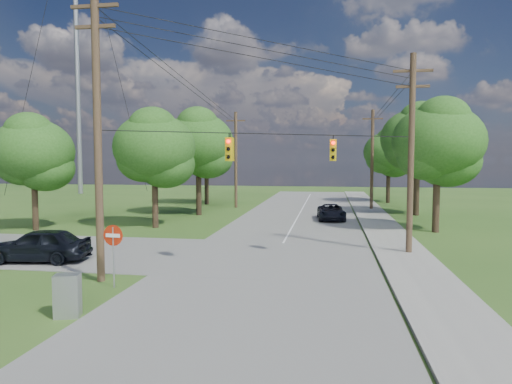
% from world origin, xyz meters
% --- Properties ---
extents(ground, '(140.00, 140.00, 0.00)m').
position_xyz_m(ground, '(0.00, 0.00, 0.00)').
color(ground, '#30561C').
rests_on(ground, ground).
extents(main_road, '(10.00, 100.00, 0.03)m').
position_xyz_m(main_road, '(2.00, 5.00, 0.01)').
color(main_road, gray).
rests_on(main_road, ground).
extents(sidewalk_east, '(2.60, 100.00, 0.12)m').
position_xyz_m(sidewalk_east, '(8.70, 5.00, 0.06)').
color(sidewalk_east, '#9C9A92').
rests_on(sidewalk_east, ground).
extents(pole_sw, '(2.00, 0.32, 12.00)m').
position_xyz_m(pole_sw, '(-4.60, 0.40, 6.23)').
color(pole_sw, brown).
rests_on(pole_sw, ground).
extents(pole_ne, '(2.00, 0.32, 10.50)m').
position_xyz_m(pole_ne, '(8.90, 8.00, 5.47)').
color(pole_ne, brown).
rests_on(pole_ne, ground).
extents(pole_north_e, '(2.00, 0.32, 10.00)m').
position_xyz_m(pole_north_e, '(8.90, 30.00, 5.13)').
color(pole_north_e, brown).
rests_on(pole_north_e, ground).
extents(pole_north_w, '(2.00, 0.32, 10.00)m').
position_xyz_m(pole_north_w, '(-5.00, 30.00, 5.13)').
color(pole_north_w, brown).
rests_on(pole_north_w, ground).
extents(power_lines, '(13.93, 29.62, 4.93)m').
position_xyz_m(power_lines, '(1.50, 11.54, 9.15)').
color(power_lines, black).
rests_on(power_lines, ground).
extents(traffic_signals, '(4.91, 3.27, 1.05)m').
position_xyz_m(traffic_signals, '(2.55, 4.43, 5.50)').
color(traffic_signals, gold).
rests_on(traffic_signals, ground).
extents(radio_mast, '(0.70, 0.70, 45.00)m').
position_xyz_m(radio_mast, '(-32.00, 46.00, 22.50)').
color(radio_mast, '#939699').
rests_on(radio_mast, ground).
extents(tree_w_near, '(6.00, 6.00, 8.40)m').
position_xyz_m(tree_w_near, '(-8.00, 15.00, 5.92)').
color(tree_w_near, '#3F2D1F').
rests_on(tree_w_near, ground).
extents(tree_w_mid, '(6.40, 6.40, 9.22)m').
position_xyz_m(tree_w_mid, '(-7.00, 23.00, 6.58)').
color(tree_w_mid, '#3F2D1F').
rests_on(tree_w_mid, ground).
extents(tree_w_far, '(6.00, 6.00, 8.73)m').
position_xyz_m(tree_w_far, '(-9.00, 33.00, 6.25)').
color(tree_w_far, '#3F2D1F').
rests_on(tree_w_far, ground).
extents(tree_e_near, '(6.20, 6.20, 8.81)m').
position_xyz_m(tree_e_near, '(12.00, 16.00, 6.25)').
color(tree_e_near, '#3F2D1F').
rests_on(tree_e_near, ground).
extents(tree_e_mid, '(6.60, 6.60, 9.64)m').
position_xyz_m(tree_e_mid, '(12.50, 26.00, 6.91)').
color(tree_e_mid, '#3F2D1F').
rests_on(tree_e_mid, ground).
extents(tree_e_far, '(5.80, 5.80, 8.32)m').
position_xyz_m(tree_e_far, '(11.50, 38.00, 5.92)').
color(tree_e_far, '#3F2D1F').
rests_on(tree_e_far, ground).
extents(tree_cross_n, '(5.60, 5.60, 7.91)m').
position_xyz_m(tree_cross_n, '(-16.00, 12.50, 5.59)').
color(tree_cross_n, '#3F2D1F').
rests_on(tree_cross_n, ground).
extents(car_cross_dark, '(5.06, 2.60, 1.65)m').
position_xyz_m(car_cross_dark, '(-9.29, 3.14, 0.86)').
color(car_cross_dark, black).
rests_on(car_cross_dark, cross_road).
extents(car_main_north, '(2.49, 4.81, 1.30)m').
position_xyz_m(car_main_north, '(4.88, 21.29, 0.68)').
color(car_main_north, black).
rests_on(car_main_north, main_road).
extents(control_cabinet, '(0.89, 0.75, 1.38)m').
position_xyz_m(control_cabinet, '(-3.50, -3.82, 0.69)').
color(control_cabinet, '#939699').
rests_on(control_cabinet, ground).
extents(do_not_enter_sign, '(0.83, 0.12, 2.48)m').
position_xyz_m(do_not_enter_sign, '(-3.60, -0.45, 1.80)').
color(do_not_enter_sign, '#939699').
rests_on(do_not_enter_sign, ground).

